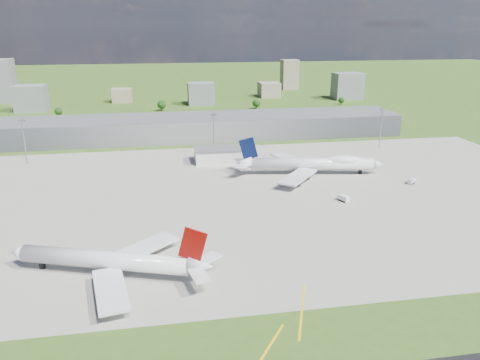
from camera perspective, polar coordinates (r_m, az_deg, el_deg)
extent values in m
plane|color=#36571B|center=(325.25, -5.66, 4.56)|extent=(1400.00, 1400.00, 0.00)
cube|color=gray|center=(221.60, -0.88, -2.04)|extent=(360.00, 190.00, 0.08)
cube|color=slate|center=(338.17, -5.90, 6.39)|extent=(300.00, 42.00, 15.00)
cube|color=silver|center=(276.98, -2.82, 3.02)|extent=(26.00, 16.00, 8.00)
cylinder|color=gray|center=(297.96, -24.78, 4.12)|extent=(0.70, 0.70, 25.00)
cube|color=gray|center=(295.43, -25.11, 6.52)|extent=(3.50, 2.00, 1.20)
cylinder|color=gray|center=(289.33, -3.22, 5.42)|extent=(0.70, 0.70, 25.00)
cube|color=gray|center=(286.72, -3.26, 7.91)|extent=(3.50, 2.00, 1.20)
cylinder|color=gray|center=(320.70, 16.81, 5.95)|extent=(0.70, 0.70, 25.00)
cube|color=gray|center=(318.34, 17.02, 8.20)|extent=(3.50, 2.00, 1.20)
cylinder|color=silver|center=(159.34, -16.21, -9.33)|extent=(55.33, 24.32, 5.85)
cone|color=silver|center=(174.30, -25.46, -7.98)|extent=(6.55, 7.14, 5.85)
cone|color=silver|center=(148.58, -4.77, -10.38)|extent=(9.31, 8.11, 5.85)
cube|color=#9E0812|center=(160.99, -16.79, -9.81)|extent=(44.57, 17.68, 1.27)
cube|color=silver|center=(146.01, -15.50, -12.77)|extent=(13.30, 26.55, 0.88)
cube|color=silver|center=(168.28, -11.56, -8.05)|extent=(24.98, 23.18, 0.88)
cube|color=maroon|center=(145.91, -5.78, -7.87)|extent=(9.33, 3.69, 11.79)
cylinder|color=#38383D|center=(150.70, -15.69, -12.56)|extent=(6.10, 4.73, 3.12)
cylinder|color=#38383D|center=(166.93, -12.74, -9.09)|extent=(6.10, 4.73, 3.12)
cube|color=black|center=(155.52, -14.78, -11.66)|extent=(1.86, 1.62, 2.44)
cube|color=black|center=(162.47, -13.52, -10.17)|extent=(1.86, 1.62, 2.44)
cube|color=black|center=(171.65, -22.96, -9.58)|extent=(1.86, 1.62, 2.44)
cylinder|color=silver|center=(255.96, 8.76, 1.94)|extent=(65.88, 17.45, 6.57)
cone|color=silver|center=(263.81, 16.40, 1.89)|extent=(6.32, 7.36, 6.57)
cone|color=silver|center=(252.64, 0.42, 2.14)|extent=(9.46, 7.89, 6.57)
cube|color=navy|center=(256.88, 9.20, 1.51)|extent=(53.57, 11.65, 1.38)
ellipsoid|color=silver|center=(258.62, 12.52, 2.34)|extent=(21.83, 9.99, 5.91)
cube|color=silver|center=(270.53, 6.24, 2.53)|extent=(19.24, 31.04, 0.95)
cube|color=silver|center=(239.97, 7.06, 0.42)|extent=(26.20, 28.86, 0.95)
cube|color=black|center=(250.61, 1.03, 3.84)|extent=(10.50, 2.29, 12.80)
cylinder|color=#38383D|center=(265.34, 7.24, 1.72)|extent=(6.31, 4.32, 3.39)
cylinder|color=#38383D|center=(274.73, 5.70, 2.36)|extent=(6.31, 4.32, 3.39)
cylinder|color=#38383D|center=(247.29, 7.78, 0.45)|extent=(6.31, 4.32, 3.39)
cylinder|color=#38383D|center=(236.54, 6.65, -0.35)|extent=(6.31, 4.32, 3.39)
cube|color=black|center=(260.87, 7.17, 1.30)|extent=(1.88, 1.54, 2.65)
cube|color=black|center=(251.85, 7.44, 0.66)|extent=(1.88, 1.54, 2.65)
cube|color=black|center=(262.66, 14.43, 0.97)|extent=(1.88, 1.54, 2.65)
cube|color=#BB970B|center=(173.08, -11.86, -8.22)|extent=(3.56, 2.31, 1.34)
cube|color=black|center=(173.38, -11.85, -8.42)|extent=(3.07, 2.34, 0.70)
cube|color=white|center=(220.55, 12.50, -2.16)|extent=(4.47, 5.99, 2.41)
cube|color=black|center=(220.97, 12.48, -2.45)|extent=(4.24, 5.29, 0.70)
cube|color=silver|center=(254.72, 20.18, -0.09)|extent=(5.44, 4.96, 2.25)
cube|color=black|center=(255.06, 20.16, -0.33)|extent=(4.92, 4.59, 0.70)
cube|color=slate|center=(484.30, -24.12, 9.09)|extent=(28.00, 22.00, 24.00)
cube|color=gray|center=(511.41, -14.18, 9.97)|extent=(20.00, 18.00, 14.00)
cube|color=slate|center=(481.56, -4.78, 10.45)|extent=(26.00, 20.00, 22.00)
cube|color=gray|center=(533.89, 3.56, 10.94)|extent=(22.00, 24.00, 16.00)
cube|color=slate|center=(529.29, 12.96, 11.10)|extent=(30.00, 22.00, 28.00)
cube|color=slate|center=(551.16, -26.91, 10.73)|extent=(22.00, 20.00, 44.00)
cube|color=gray|center=(600.42, 6.05, 12.67)|extent=(20.00, 18.00, 36.00)
cylinder|color=#382314|center=(445.56, -21.22, 7.38)|extent=(0.70, 0.70, 3.00)
sphere|color=black|center=(444.99, -21.27, 7.81)|extent=(6.75, 6.75, 6.75)
cylinder|color=#382314|center=(451.50, -9.51, 8.54)|extent=(0.70, 0.70, 3.60)
sphere|color=black|center=(450.84, -9.54, 9.05)|extent=(8.10, 8.10, 8.10)
cylinder|color=#382314|center=(455.96, 2.00, 8.87)|extent=(0.70, 0.70, 3.40)
sphere|color=black|center=(455.34, 2.01, 9.34)|extent=(7.65, 7.65, 7.65)
cylinder|color=#382314|center=(491.43, 12.22, 9.13)|extent=(0.70, 0.70, 2.80)
sphere|color=black|center=(490.95, 12.25, 9.49)|extent=(6.30, 6.30, 6.30)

